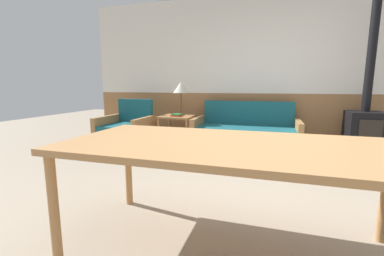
% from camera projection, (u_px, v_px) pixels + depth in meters
% --- Properties ---
extents(ground_plane, '(16.00, 16.00, 0.00)m').
position_uv_depth(ground_plane, '(273.00, 210.00, 2.28)').
color(ground_plane, gray).
extents(wall_back, '(7.20, 0.06, 2.70)m').
position_uv_depth(wall_back, '(276.00, 71.00, 4.54)').
color(wall_back, '#996B42').
rests_on(wall_back, ground_plane).
extents(couch, '(1.73, 0.80, 0.82)m').
position_uv_depth(couch, '(245.00, 136.00, 4.35)').
color(couch, '#9E7042').
rests_on(couch, ground_plane).
extents(armchair, '(0.84, 0.82, 0.85)m').
position_uv_depth(armchair, '(127.00, 133.00, 4.59)').
color(armchair, '#9E7042').
rests_on(armchair, ground_plane).
extents(side_table, '(0.58, 0.58, 0.56)m').
position_uv_depth(side_table, '(177.00, 120.00, 4.64)').
color(side_table, '#9E7042').
rests_on(side_table, ground_plane).
extents(table_lamp, '(0.28, 0.28, 0.60)m').
position_uv_depth(table_lamp, '(181.00, 88.00, 4.63)').
color(table_lamp, '#4C3823').
rests_on(table_lamp, side_table).
extents(book_stack, '(0.20, 0.18, 0.05)m').
position_uv_depth(book_stack, '(177.00, 115.00, 4.53)').
color(book_stack, '#B22823').
rests_on(book_stack, side_table).
extents(dining_table, '(2.13, 0.97, 0.74)m').
position_uv_depth(dining_table, '(232.00, 152.00, 1.61)').
color(dining_table, '#B27F4C').
rests_on(dining_table, ground_plane).
extents(wood_stove, '(0.49, 0.49, 2.37)m').
position_uv_depth(wood_stove, '(365.00, 122.00, 3.82)').
color(wood_stove, black).
rests_on(wood_stove, ground_plane).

